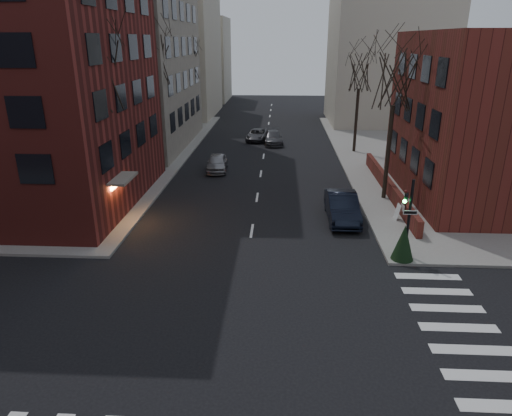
{
  "coord_description": "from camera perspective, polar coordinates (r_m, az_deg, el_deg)",
  "views": [
    {
      "loc": [
        1.55,
        -12.37,
        10.5
      ],
      "look_at": [
        0.33,
        10.45,
        2.0
      ],
      "focal_mm": 32.0,
      "sensor_mm": 36.0,
      "label": 1
    }
  ],
  "objects": [
    {
      "name": "low_wall_right",
      "position": [
        33.78,
        16.21,
        2.62
      ],
      "size": [
        0.35,
        16.0,
        1.0
      ],
      "primitive_type": "cube",
      "color": "maroon",
      "rests_on": "sidewalk_far_right"
    },
    {
      "name": "tree_right_a",
      "position": [
        31.32,
        17.05,
        15.03
      ],
      "size": [
        3.96,
        3.96,
        9.72
      ],
      "color": "#2D231C",
      "rests_on": "sidewalk_far_right"
    },
    {
      "name": "tree_left_b",
      "position": [
        39.77,
        -12.62,
        17.65
      ],
      "size": [
        4.4,
        4.4,
        10.8
      ],
      "color": "#2D231C",
      "rests_on": "sidewalk_far_left"
    },
    {
      "name": "car_lane_far",
      "position": [
        50.59,
        0.12,
        9.12
      ],
      "size": [
        2.5,
        4.57,
        1.21
      ],
      "primitive_type": "imported",
      "rotation": [
        0.0,
        0.0,
        -0.12
      ],
      "color": "#39383D",
      "rests_on": "ground"
    },
    {
      "name": "ground",
      "position": [
        16.3,
        -3.31,
        -19.75
      ],
      "size": [
        160.0,
        160.0,
        0.0
      ],
      "primitive_type": "plane",
      "color": "black",
      "rests_on": "ground"
    },
    {
      "name": "parked_sedan",
      "position": [
        28.38,
        10.71,
        0.13
      ],
      "size": [
        1.8,
        5.09,
        1.67
      ],
      "primitive_type": "imported",
      "rotation": [
        0.0,
        0.0,
        0.01
      ],
      "color": "black",
      "rests_on": "ground"
    },
    {
      "name": "tree_right_b",
      "position": [
        45.05,
        12.84,
        16.21
      ],
      "size": [
        3.74,
        3.74,
        9.18
      ],
      "color": "#2D231C",
      "rests_on": "sidewalk_far_right"
    },
    {
      "name": "traffic_signal",
      "position": [
        23.9,
        18.36,
        -1.76
      ],
      "size": [
        0.76,
        0.44,
        4.0
      ],
      "color": "black",
      "rests_on": "sidewalk_far_right"
    },
    {
      "name": "evergreen_shrub",
      "position": [
        23.72,
        17.97,
        -4.09
      ],
      "size": [
        1.44,
        1.44,
        1.83
      ],
      "primitive_type": "cone",
      "rotation": [
        0.0,
        0.0,
        0.4
      ],
      "color": "black",
      "rests_on": "sidewalk_far_right"
    },
    {
      "name": "car_lane_gray",
      "position": [
        48.88,
        2.15,
        8.79
      ],
      "size": [
        2.26,
        4.8,
        1.35
      ],
      "primitive_type": "imported",
      "rotation": [
        0.0,
        0.0,
        0.08
      ],
      "color": "#3B3B40",
      "rests_on": "ground"
    },
    {
      "name": "building_distant_lb",
      "position": [
        85.68,
        -7.05,
        17.92
      ],
      "size": [
        10.0,
        12.0,
        14.0
      ],
      "primitive_type": "cube",
      "color": "#B4A998",
      "rests_on": "ground"
    },
    {
      "name": "tree_left_a",
      "position": [
        28.4,
        -19.0,
        15.25
      ],
      "size": [
        4.18,
        4.18,
        10.26
      ],
      "color": "#2D231C",
      "rests_on": "sidewalk_far_left"
    },
    {
      "name": "streetlamp_far",
      "position": [
        55.59,
        -7.26,
        13.78
      ],
      "size": [
        0.36,
        0.36,
        6.28
      ],
      "color": "black",
      "rests_on": "sidewalk_far_left"
    },
    {
      "name": "building_distant_ra",
      "position": [
        63.85,
        15.98,
        17.42
      ],
      "size": [
        14.0,
        14.0,
        16.0
      ],
      "primitive_type": "cube",
      "color": "#B4A998",
      "rests_on": "ground"
    },
    {
      "name": "car_lane_silver",
      "position": [
        38.72,
        -4.9,
        5.67
      ],
      "size": [
        1.91,
        4.21,
        1.4
      ],
      "primitive_type": "imported",
      "rotation": [
        0.0,
        0.0,
        0.06
      ],
      "color": "gray",
      "rests_on": "ground"
    },
    {
      "name": "sandwich_board",
      "position": [
        29.07,
        17.62,
        -0.43
      ],
      "size": [
        0.49,
        0.64,
        0.97
      ],
      "primitive_type": "cube",
      "rotation": [
        0.0,
        0.0,
        0.09
      ],
      "color": "white",
      "rests_on": "sidewalk_far_right"
    },
    {
      "name": "building_right_brick",
      "position": [
        35.11,
        28.69,
        9.77
      ],
      "size": [
        12.0,
        14.0,
        11.0
      ],
      "primitive_type": "cube",
      "color": "maroon",
      "rests_on": "ground"
    },
    {
      "name": "tree_left_c",
      "position": [
        53.44,
        -8.5,
        17.54
      ],
      "size": [
        3.96,
        3.96,
        9.72
      ],
      "color": "#2D231C",
      "rests_on": "sidewalk_far_left"
    },
    {
      "name": "streetlamp_near",
      "position": [
        36.27,
        -12.77,
        9.96
      ],
      "size": [
        0.36,
        0.36,
        6.28
      ],
      "color": "black",
      "rests_on": "sidewalk_far_left"
    },
    {
      "name": "building_left_brick",
      "position": [
        33.56,
        -28.59,
        15.49
      ],
      "size": [
        15.0,
        15.0,
        18.0
      ],
      "primitive_type": "cube",
      "color": "maroon",
      "rests_on": "ground"
    },
    {
      "name": "building_distant_la",
      "position": [
        69.39,
        -11.34,
        18.79
      ],
      "size": [
        14.0,
        16.0,
        18.0
      ],
      "primitive_type": "cube",
      "color": "#B4A998",
      "rests_on": "ground"
    }
  ]
}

